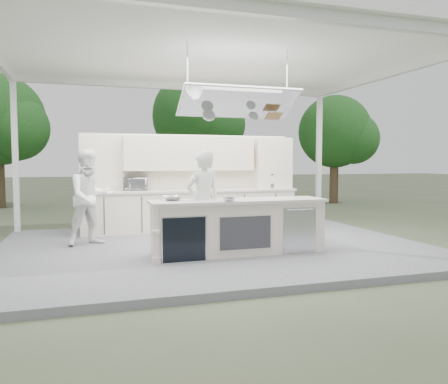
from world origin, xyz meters
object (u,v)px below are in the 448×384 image
object	(u,v)px
sous_chef	(90,197)
head_chef	(203,202)
back_counter	(192,210)
demo_island	(238,227)

from	to	relation	value
sous_chef	head_chef	bearing A→B (deg)	-58.46
head_chef	sous_chef	xyz separation A→B (m)	(-1.89, 1.42, 0.03)
back_counter	head_chef	distance (m)	2.66
back_counter	sous_chef	size ratio (longest dim) A/B	2.74
back_counter	demo_island	bearing A→B (deg)	-86.37
demo_island	back_counter	distance (m)	2.82
demo_island	head_chef	bearing A→B (deg)	159.64
demo_island	sous_chef	size ratio (longest dim) A/B	1.68
head_chef	sous_chef	world-z (taller)	sous_chef
demo_island	head_chef	world-z (taller)	head_chef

